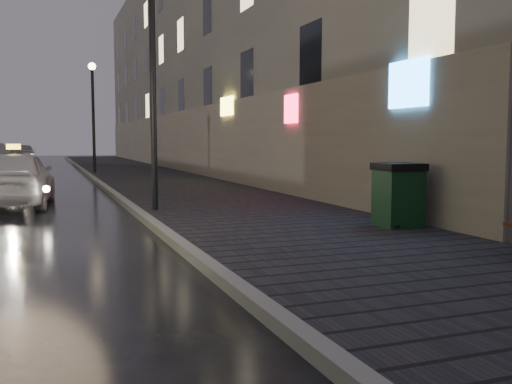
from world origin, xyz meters
TOP-DOWN VIEW (x-y plane):
  - ground at (0.00, 0.00)m, footprint 120.00×120.00m
  - sidewalk at (3.90, 21.00)m, footprint 4.60×58.00m
  - curb at (1.50, 21.00)m, footprint 0.20×58.00m
  - building_near at (7.10, 25.00)m, footprint 1.80×50.00m
  - lamp_near at (1.85, 6.00)m, footprint 0.36×0.36m
  - lamp_far at (1.85, 22.00)m, footprint 0.36×0.36m
  - trash_bin at (5.55, 1.95)m, footprint 0.79×0.79m
  - taxi_near at (-1.20, 9.13)m, footprint 2.14×4.50m
  - car_far at (-1.90, 36.53)m, footprint 2.10×4.48m

SIDE VIEW (x-z plane):
  - ground at x=0.00m, z-range 0.00..0.00m
  - sidewalk at x=3.90m, z-range 0.00..0.15m
  - curb at x=1.50m, z-range 0.00..0.15m
  - trash_bin at x=5.55m, z-range 0.16..1.32m
  - car_far at x=-1.90m, z-range 0.00..1.48m
  - taxi_near at x=-1.20m, z-range 0.00..1.48m
  - lamp_near at x=1.85m, z-range 0.85..6.13m
  - lamp_far at x=1.85m, z-range 0.85..6.13m
  - building_near at x=7.10m, z-range 0.00..13.00m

